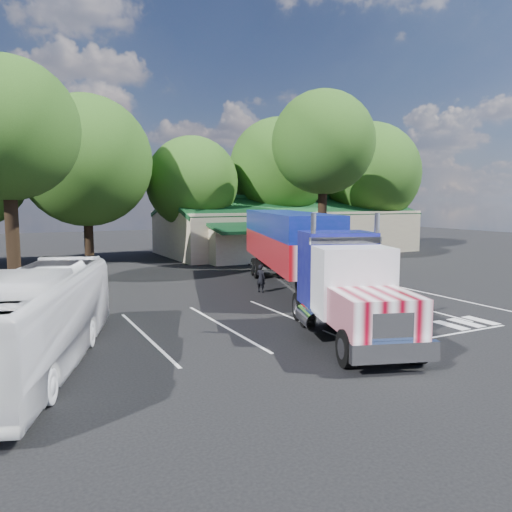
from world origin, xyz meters
name	(u,v)px	position (x,y,z in m)	size (l,w,h in m)	color
ground	(235,295)	(0.00, 0.00, 0.00)	(120.00, 120.00, 0.00)	black
event_hall	(286,229)	(13.74, 17.81, 2.21)	(24.20, 14.12, 5.55)	beige
tree_row_c	(86,161)	(-5.00, 16.20, 8.04)	(10.00, 10.00, 13.05)	black
tree_row_d	(192,183)	(4.00, 17.50, 6.58)	(8.00, 8.00, 10.60)	black
tree_row_e	(279,168)	(13.00, 18.00, 8.09)	(9.60, 9.60, 12.90)	black
tree_row_f	(369,173)	(23.00, 16.80, 7.79)	(10.40, 10.40, 13.00)	black
tree_near_left	(7,129)	(-10.50, 6.00, 8.81)	(7.60, 7.60, 12.65)	black
tree_near_right	(323,143)	(11.50, 8.50, 9.46)	(8.00, 8.00, 13.50)	black
semi_truck	(298,248)	(2.71, -2.09, 2.60)	(9.44, 21.69, 4.60)	black
woman	(261,278)	(1.60, 0.00, 0.78)	(0.57, 0.37, 1.56)	black
bicycle	(290,271)	(5.50, 3.31, 0.50)	(0.66, 1.89, 0.99)	black
tour_bus	(35,320)	(-10.27, -8.00, 1.51)	(2.54, 10.87, 3.03)	silver
silver_sedan	(219,254)	(5.00, 14.00, 0.64)	(1.35, 3.87, 1.28)	#B3B5BC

